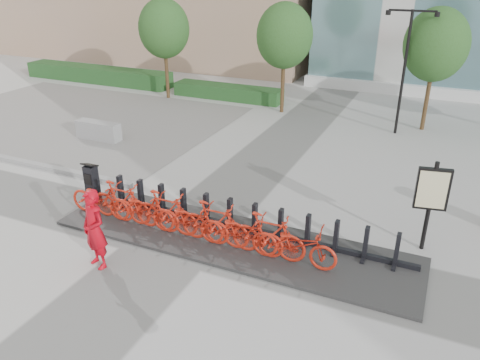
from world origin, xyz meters
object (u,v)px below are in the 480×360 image
at_px(bike_0, 100,199).
at_px(jersey_barrier, 99,131).
at_px(kiosk, 92,184).
at_px(worker_red, 94,230).
at_px(map_sign, 432,193).

xyz_separation_m(bike_0, jersey_barrier, (-4.42, 5.21, -0.22)).
height_order(kiosk, worker_red, worker_red).
bearing_deg(map_sign, bike_0, -177.22).
relative_size(bike_0, worker_red, 0.99).
bearing_deg(jersey_barrier, kiosk, -51.92).
bearing_deg(map_sign, jersey_barrier, 155.35).
distance_m(kiosk, worker_red, 3.23).
bearing_deg(worker_red, map_sign, 47.15).
height_order(worker_red, map_sign, map_sign).
distance_m(bike_0, kiosk, 0.85).
height_order(bike_0, jersey_barrier, bike_0).
distance_m(bike_0, worker_red, 2.43).
height_order(bike_0, map_sign, map_sign).
relative_size(jersey_barrier, map_sign, 0.82).
distance_m(kiosk, jersey_barrier, 6.02).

